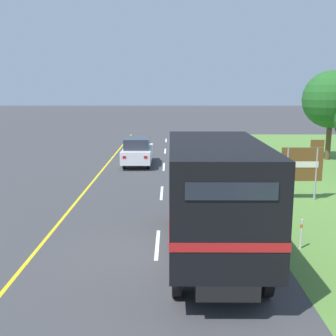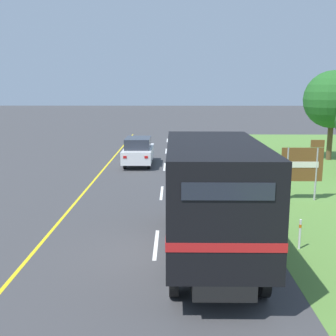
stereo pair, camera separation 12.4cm
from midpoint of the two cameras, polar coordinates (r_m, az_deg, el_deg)
name	(u,v)px [view 2 (the right image)]	position (r m, az deg, el deg)	size (l,w,h in m)	color
ground_plane	(155,253)	(13.00, -1.47, -11.39)	(200.00, 200.00, 0.00)	#3D3D3F
edge_line_yellow	(85,191)	(20.60, -11.03, -3.12)	(0.12, 49.12, 0.01)	yellow
centre_dash_near	(156,244)	(13.65, -1.36, -10.26)	(0.12, 2.60, 0.01)	white
centre_dash_mid_a	(162,193)	(19.94, -0.68, -3.38)	(0.12, 2.60, 0.01)	white
centre_dash_mid_b	(165,167)	(26.38, -0.34, 0.17)	(0.12, 2.60, 0.01)	white
centre_dash_far	(166,151)	(32.89, -0.13, 2.33)	(0.12, 2.60, 0.01)	white
centre_dash_farthest	(167,140)	(39.43, 0.01, 3.77)	(0.12, 2.60, 0.01)	white
horse_trailer_truck	(211,192)	(12.17, 6.14, -3.30)	(2.50, 7.85, 3.49)	black
lead_car_white	(138,151)	(26.96, -3.90, 2.33)	(1.80, 4.36, 1.77)	black
highway_sign	(303,165)	(19.31, 17.96, 0.37)	(1.82, 0.09, 2.68)	#9E9EA3
roadside_tree_mid	(333,100)	(30.64, 21.53, 8.62)	(3.85, 3.85, 6.03)	brown
delineator_post	(300,233)	(13.73, 17.68, -8.42)	(0.08, 0.08, 0.95)	white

